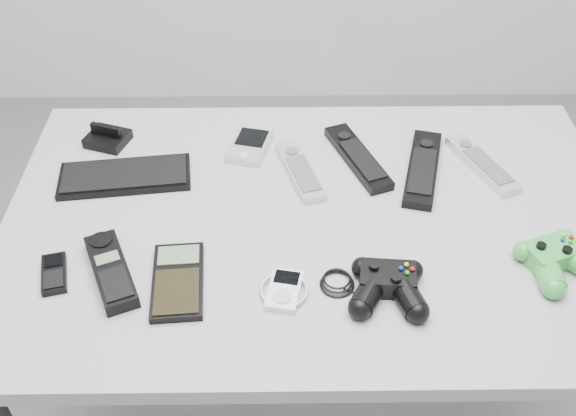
{
  "coord_description": "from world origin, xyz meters",
  "views": [
    {
      "loc": [
        -0.02,
        -0.87,
        1.64
      ],
      "look_at": [
        -0.01,
        0.07,
        0.81
      ],
      "focal_mm": 42.0,
      "sensor_mm": 36.0,
      "label": 1
    }
  ],
  "objects_px": {
    "remote_silver_b": "(482,163)",
    "controller_black": "(388,284)",
    "pda": "(249,146)",
    "mobile_phone": "(54,273)",
    "cordless_handset": "(111,271)",
    "mp3_player": "(284,290)",
    "desk": "(314,243)",
    "controller_green": "(558,258)",
    "remote_silver_a": "(300,170)",
    "remote_black_b": "(423,168)",
    "remote_black_a": "(358,157)",
    "pda_keyboard": "(125,176)",
    "calculator": "(178,281)"
  },
  "relations": [
    {
      "from": "pda_keyboard",
      "to": "controller_green",
      "type": "xyz_separation_m",
      "value": [
        0.79,
        -0.25,
        0.01
      ]
    },
    {
      "from": "remote_silver_a",
      "to": "remote_black_a",
      "type": "xyz_separation_m",
      "value": [
        0.12,
        0.04,
        0.0
      ]
    },
    {
      "from": "pda",
      "to": "mp3_player",
      "type": "height_order",
      "value": "pda"
    },
    {
      "from": "mobile_phone",
      "to": "pda_keyboard",
      "type": "bearing_deg",
      "value": 59.74
    },
    {
      "from": "pda",
      "to": "remote_silver_a",
      "type": "relative_size",
      "value": 0.61
    },
    {
      "from": "remote_black_a",
      "to": "controller_black",
      "type": "distance_m",
      "value": 0.36
    },
    {
      "from": "pda_keyboard",
      "to": "controller_black",
      "type": "distance_m",
      "value": 0.58
    },
    {
      "from": "mp3_player",
      "to": "controller_black",
      "type": "relative_size",
      "value": 0.39
    },
    {
      "from": "cordless_handset",
      "to": "remote_black_a",
      "type": "bearing_deg",
      "value": 11.99
    },
    {
      "from": "remote_black_a",
      "to": "remote_black_b",
      "type": "relative_size",
      "value": 0.93
    },
    {
      "from": "mp3_player",
      "to": "pda",
      "type": "bearing_deg",
      "value": 111.24
    },
    {
      "from": "remote_black_a",
      "to": "mobile_phone",
      "type": "distance_m",
      "value": 0.63
    },
    {
      "from": "desk",
      "to": "pda",
      "type": "xyz_separation_m",
      "value": [
        -0.13,
        0.22,
        0.08
      ]
    },
    {
      "from": "cordless_handset",
      "to": "mp3_player",
      "type": "xyz_separation_m",
      "value": [
        0.3,
        -0.04,
        -0.01
      ]
    },
    {
      "from": "desk",
      "to": "remote_black_b",
      "type": "distance_m",
      "value": 0.27
    },
    {
      "from": "cordless_handset",
      "to": "controller_black",
      "type": "relative_size",
      "value": 0.8
    },
    {
      "from": "cordless_handset",
      "to": "controller_black",
      "type": "bearing_deg",
      "value": -28.6
    },
    {
      "from": "pda",
      "to": "remote_silver_a",
      "type": "distance_m",
      "value": 0.14
    },
    {
      "from": "remote_silver_b",
      "to": "remote_silver_a",
      "type": "bearing_deg",
      "value": 160.35
    },
    {
      "from": "remote_black_a",
      "to": "controller_green",
      "type": "bearing_deg",
      "value": -65.03
    },
    {
      "from": "desk",
      "to": "mp3_player",
      "type": "relative_size",
      "value": 13.53
    },
    {
      "from": "remote_silver_b",
      "to": "controller_black",
      "type": "xyz_separation_m",
      "value": [
        -0.24,
        -0.34,
        0.01
      ]
    },
    {
      "from": "pda",
      "to": "remote_black_a",
      "type": "relative_size",
      "value": 0.52
    },
    {
      "from": "desk",
      "to": "remote_black_a",
      "type": "xyz_separation_m",
      "value": [
        0.09,
        0.17,
        0.08
      ]
    },
    {
      "from": "remote_black_a",
      "to": "mp3_player",
      "type": "distance_m",
      "value": 0.39
    },
    {
      "from": "pda_keyboard",
      "to": "pda",
      "type": "bearing_deg",
      "value": 14.49
    },
    {
      "from": "remote_black_b",
      "to": "pda_keyboard",
      "type": "bearing_deg",
      "value": -164.1
    },
    {
      "from": "mobile_phone",
      "to": "remote_silver_b",
      "type": "bearing_deg",
      "value": 5.96
    },
    {
      "from": "mp3_player",
      "to": "controller_black",
      "type": "height_order",
      "value": "controller_black"
    },
    {
      "from": "pda",
      "to": "remote_silver_b",
      "type": "height_order",
      "value": "remote_silver_b"
    },
    {
      "from": "mobile_phone",
      "to": "controller_green",
      "type": "distance_m",
      "value": 0.87
    },
    {
      "from": "mobile_phone",
      "to": "calculator",
      "type": "height_order",
      "value": "calculator"
    },
    {
      "from": "remote_black_a",
      "to": "remote_silver_b",
      "type": "distance_m",
      "value": 0.25
    },
    {
      "from": "remote_silver_b",
      "to": "cordless_handset",
      "type": "xyz_separation_m",
      "value": [
        -0.7,
        -0.3,
        0.0
      ]
    },
    {
      "from": "mp3_player",
      "to": "controller_green",
      "type": "relative_size",
      "value": 0.63
    },
    {
      "from": "desk",
      "to": "controller_green",
      "type": "relative_size",
      "value": 8.46
    },
    {
      "from": "remote_silver_a",
      "to": "remote_black_a",
      "type": "bearing_deg",
      "value": 2.64
    },
    {
      "from": "pda_keyboard",
      "to": "remote_black_b",
      "type": "bearing_deg",
      "value": -5.42
    },
    {
      "from": "calculator",
      "to": "pda",
      "type": "bearing_deg",
      "value": 69.85
    },
    {
      "from": "pda",
      "to": "remote_silver_a",
      "type": "height_order",
      "value": "remote_silver_a"
    },
    {
      "from": "cordless_handset",
      "to": "calculator",
      "type": "height_order",
      "value": "cordless_handset"
    },
    {
      "from": "desk",
      "to": "remote_silver_b",
      "type": "bearing_deg",
      "value": 23.32
    },
    {
      "from": "cordless_handset",
      "to": "mobile_phone",
      "type": "bearing_deg",
      "value": 156.35
    },
    {
      "from": "mobile_phone",
      "to": "cordless_handset",
      "type": "bearing_deg",
      "value": -14.62
    },
    {
      "from": "remote_silver_a",
      "to": "cordless_handset",
      "type": "height_order",
      "value": "cordless_handset"
    },
    {
      "from": "mobile_phone",
      "to": "controller_green",
      "type": "relative_size",
      "value": 0.65
    },
    {
      "from": "pda",
      "to": "mobile_phone",
      "type": "distance_m",
      "value": 0.48
    },
    {
      "from": "remote_black_b",
      "to": "calculator",
      "type": "distance_m",
      "value": 0.55
    },
    {
      "from": "remote_silver_a",
      "to": "calculator",
      "type": "bearing_deg",
      "value": -142.97
    },
    {
      "from": "controller_black",
      "to": "desk",
      "type": "bearing_deg",
      "value": 125.9
    }
  ]
}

